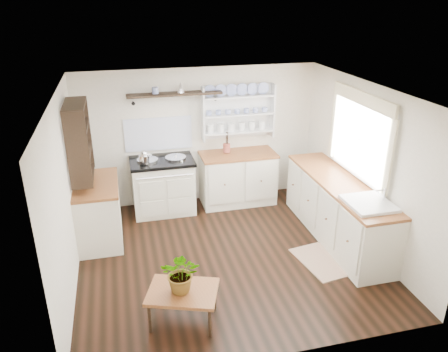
# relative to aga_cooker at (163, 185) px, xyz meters

# --- Properties ---
(floor) EXTENTS (4.00, 3.80, 0.01)m
(floor) POSITION_rel_aga_cooker_xyz_m (0.68, -1.57, -0.46)
(floor) COLOR black
(floor) RESTS_ON ground
(wall_back) EXTENTS (4.00, 0.02, 2.30)m
(wall_back) POSITION_rel_aga_cooker_xyz_m (0.68, 0.33, 0.69)
(wall_back) COLOR beige
(wall_back) RESTS_ON ground
(wall_right) EXTENTS (0.02, 3.80, 2.30)m
(wall_right) POSITION_rel_aga_cooker_xyz_m (2.68, -1.57, 0.69)
(wall_right) COLOR beige
(wall_right) RESTS_ON ground
(wall_left) EXTENTS (0.02, 3.80, 2.30)m
(wall_left) POSITION_rel_aga_cooker_xyz_m (-1.32, -1.57, 0.69)
(wall_left) COLOR beige
(wall_left) RESTS_ON ground
(ceiling) EXTENTS (4.00, 3.80, 0.01)m
(ceiling) POSITION_rel_aga_cooker_xyz_m (0.68, -1.57, 1.84)
(ceiling) COLOR white
(ceiling) RESTS_ON wall_back
(window) EXTENTS (0.08, 1.55, 1.22)m
(window) POSITION_rel_aga_cooker_xyz_m (2.63, -1.42, 1.10)
(window) COLOR white
(window) RESTS_ON wall_right
(aga_cooker) EXTENTS (1.02, 0.71, 0.94)m
(aga_cooker) POSITION_rel_aga_cooker_xyz_m (0.00, 0.00, 0.00)
(aga_cooker) COLOR beige
(aga_cooker) RESTS_ON floor
(back_cabinets) EXTENTS (1.27, 0.63, 0.90)m
(back_cabinets) POSITION_rel_aga_cooker_xyz_m (1.28, 0.03, -0.00)
(back_cabinets) COLOR white
(back_cabinets) RESTS_ON floor
(right_cabinets) EXTENTS (0.62, 2.43, 0.90)m
(right_cabinets) POSITION_rel_aga_cooker_xyz_m (2.38, -1.47, -0.00)
(right_cabinets) COLOR white
(right_cabinets) RESTS_ON floor
(belfast_sink) EXTENTS (0.55, 0.60, 0.45)m
(belfast_sink) POSITION_rel_aga_cooker_xyz_m (2.38, -2.22, 0.34)
(belfast_sink) COLOR white
(belfast_sink) RESTS_ON right_cabinets
(left_cabinets) EXTENTS (0.62, 1.13, 0.90)m
(left_cabinets) POSITION_rel_aga_cooker_xyz_m (-1.02, -0.67, -0.00)
(left_cabinets) COLOR white
(left_cabinets) RESTS_ON floor
(plate_rack) EXTENTS (1.20, 0.22, 0.90)m
(plate_rack) POSITION_rel_aga_cooker_xyz_m (1.33, 0.29, 1.09)
(plate_rack) COLOR white
(plate_rack) RESTS_ON wall_back
(high_shelf) EXTENTS (1.50, 0.29, 0.16)m
(high_shelf) POSITION_rel_aga_cooker_xyz_m (0.28, 0.21, 1.44)
(high_shelf) COLOR black
(high_shelf) RESTS_ON wall_back
(left_shelving) EXTENTS (0.28, 0.80, 1.05)m
(left_shelving) POSITION_rel_aga_cooker_xyz_m (-1.16, -0.67, 1.09)
(left_shelving) COLOR black
(left_shelving) RESTS_ON wall_left
(kettle) EXTENTS (0.16, 0.16, 0.20)m
(kettle) POSITION_rel_aga_cooker_xyz_m (-0.28, -0.12, 0.57)
(kettle) COLOR silver
(kettle) RESTS_ON aga_cooker
(utensil_crock) EXTENTS (0.12, 0.12, 0.14)m
(utensil_crock) POSITION_rel_aga_cooker_xyz_m (1.10, 0.11, 0.52)
(utensil_crock) COLOR #9A4638
(utensil_crock) RESTS_ON back_cabinets
(center_table) EXTENTS (0.89, 0.76, 0.41)m
(center_table) POSITION_rel_aga_cooker_xyz_m (-0.11, -2.72, -0.10)
(center_table) COLOR brown
(center_table) RESTS_ON floor
(potted_plant) EXTENTS (0.51, 0.48, 0.46)m
(potted_plant) POSITION_rel_aga_cooker_xyz_m (-0.11, -2.72, 0.17)
(potted_plant) COLOR #3F7233
(potted_plant) RESTS_ON center_table
(floor_rug) EXTENTS (0.67, 0.92, 0.02)m
(floor_rug) POSITION_rel_aga_cooker_xyz_m (1.91, -2.04, -0.46)
(floor_rug) COLOR brown
(floor_rug) RESTS_ON floor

